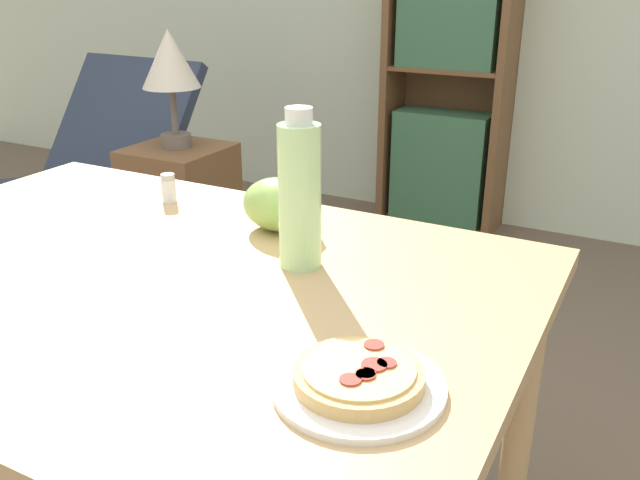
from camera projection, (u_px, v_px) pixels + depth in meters
dining_table at (150, 314)px, 1.25m from camera, size 1.35×0.94×0.75m
pizza_on_plate at (359, 380)px, 0.87m from camera, size 0.23×0.23×0.04m
grape_bunch at (279, 204)px, 1.38m from camera, size 0.16×0.12×0.11m
drink_bottle at (300, 194)px, 1.19m from camera, size 0.08×0.08×0.29m
salt_shaker at (169, 188)px, 1.56m from camera, size 0.03×0.03×0.07m
lounge_chair_near at (100, 203)px, 3.00m from camera, size 0.72×0.79×0.88m
bookshelf at (447, 83)px, 3.30m from camera, size 0.60×0.29×1.59m
side_table at (183, 227)px, 2.63m from camera, size 0.34×0.34×0.64m
table_lamp at (170, 65)px, 2.39m from camera, size 0.21×0.21×0.42m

